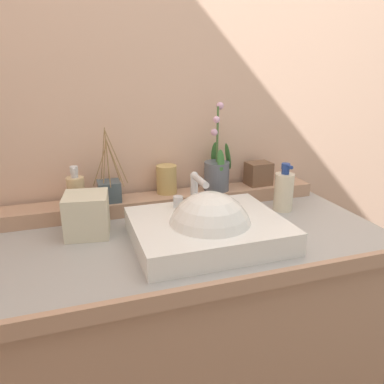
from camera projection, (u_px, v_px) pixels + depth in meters
wall_back at (149, 54)px, 1.37m from camera, size 2.86×0.20×2.79m
vanity_cabinet at (184, 344)px, 1.31m from camera, size 1.25×0.62×0.86m
back_ledge at (165, 201)px, 1.38m from camera, size 1.18×0.11×0.05m
sink_basin at (209, 232)px, 1.11m from camera, size 0.44×0.36×0.28m
potted_plant at (217, 171)px, 1.41m from camera, size 0.12×0.12×0.33m
soap_dispenser at (76, 190)px, 1.24m from camera, size 0.06×0.06×0.14m
tumbler_cup at (167, 179)px, 1.38m from camera, size 0.07×0.07×0.10m
reed_diffuser at (109, 190)px, 1.30m from camera, size 0.12×0.10×0.26m
trinket_box at (258, 173)px, 1.48m from camera, size 0.10×0.08×0.09m
lotion_bottle at (284, 191)px, 1.34m from camera, size 0.07×0.07×0.17m
tissue_box at (87, 215)px, 1.15m from camera, size 0.15×0.15×0.13m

